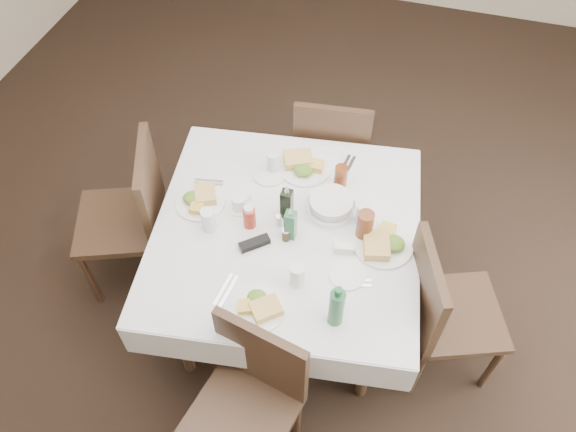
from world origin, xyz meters
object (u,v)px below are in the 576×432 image
object	(u,v)px
chair_north	(332,147)
chair_west	(134,211)
chair_east	(441,307)
green_bottle	(336,307)
dining_table	(287,238)
chair_south	(251,393)
water_n	(274,162)
coffee_mug	(239,203)
bread_basket	(331,205)
ketchup_bottle	(249,217)
oil_cruet_green	(290,224)
water_s	(297,275)
water_w	(209,220)
oil_cruet_dark	(287,203)
water_e	(363,214)

from	to	relation	value
chair_north	chair_west	size ratio (longest dim) A/B	0.94
chair_east	green_bottle	world-z (taller)	green_bottle
dining_table	chair_west	size ratio (longest dim) A/B	1.48
dining_table	chair_south	distance (m)	0.79
water_n	coffee_mug	distance (m)	0.32
chair_west	green_bottle	world-z (taller)	green_bottle
bread_basket	ketchup_bottle	size ratio (longest dim) A/B	1.82
oil_cruet_green	water_s	bearing A→B (deg)	-67.36
water_w	green_bottle	xyz separation A→B (m)	(0.72, -0.32, 0.05)
chair_east	water_n	world-z (taller)	chair_east
ketchup_bottle	coffee_mug	bearing A→B (deg)	134.29
dining_table	bread_basket	xyz separation A→B (m)	(0.18, 0.18, 0.12)
chair_north	water_w	bearing A→B (deg)	-113.43
water_s	bread_basket	bearing A→B (deg)	84.40
chair_south	coffee_mug	world-z (taller)	chair_south
chair_west	oil_cruet_dark	distance (m)	0.91
ketchup_bottle	chair_east	bearing A→B (deg)	-4.06
dining_table	chair_east	xyz separation A→B (m)	(0.83, -0.10, -0.13)
chair_east	water_w	size ratio (longest dim) A/B	7.36
chair_north	water_e	bearing A→B (deg)	-66.19
dining_table	chair_south	world-z (taller)	chair_south
chair_west	green_bottle	distance (m)	1.35
chair_west	water_w	xyz separation A→B (m)	(0.52, -0.12, 0.25)
chair_north	water_n	xyz separation A→B (m)	(-0.22, -0.48, 0.28)
water_w	bread_basket	bearing A→B (deg)	27.28
coffee_mug	water_e	bearing A→B (deg)	8.31
water_w	chair_south	bearing A→B (deg)	-57.13
ketchup_bottle	chair_north	bearing A→B (deg)	75.48
water_s	green_bottle	bearing A→B (deg)	-32.74
chair_east	oil_cruet_green	distance (m)	0.85
chair_south	water_n	bearing A→B (deg)	101.98
chair_north	chair_south	bearing A→B (deg)	-89.40
chair_east	water_e	xyz separation A→B (m)	(-0.47, 0.25, 0.27)
dining_table	coffee_mug	xyz separation A→B (m)	(-0.27, 0.06, 0.12)
water_n	ketchup_bottle	world-z (taller)	ketchup_bottle
ketchup_bottle	dining_table	bearing A→B (deg)	9.63
chair_east	coffee_mug	distance (m)	1.13
bread_basket	green_bottle	xyz separation A→B (m)	(0.17, -0.61, 0.08)
oil_cruet_dark	ketchup_bottle	bearing A→B (deg)	-145.94
water_s	green_bottle	world-z (taller)	green_bottle
water_e	water_n	bearing A→B (deg)	158.01
water_w	coffee_mug	xyz separation A→B (m)	(0.10, 0.16, -0.03)
ketchup_bottle	coffee_mug	world-z (taller)	ketchup_bottle
water_w	chair_north	bearing A→B (deg)	66.57
chair_east	chair_west	distance (m)	1.72
dining_table	oil_cruet_green	bearing A→B (deg)	-51.31
oil_cruet_dark	oil_cruet_green	size ratio (longest dim) A/B	1.05
coffee_mug	bread_basket	bearing A→B (deg)	15.11
chair_east	ketchup_bottle	size ratio (longest dim) A/B	7.06
chair_south	water_n	world-z (taller)	chair_south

